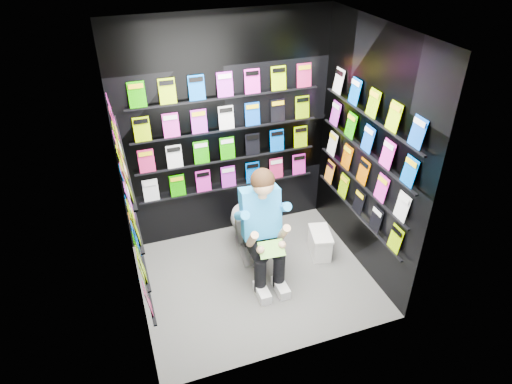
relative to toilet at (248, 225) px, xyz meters
name	(u,v)px	position (x,y,z in m)	size (l,w,h in m)	color
floor	(256,279)	(-0.08, -0.49, -0.37)	(2.40, 2.40, 0.00)	#5F5F5D
ceiling	(256,32)	(-0.08, -0.49, 2.23)	(2.40, 2.40, 0.00)	white
wall_back	(226,133)	(-0.08, 0.51, 0.93)	(2.40, 0.04, 2.60)	black
wall_front	(300,238)	(-0.08, -1.49, 0.93)	(2.40, 0.04, 2.60)	black
wall_left	(125,199)	(-1.28, -0.49, 0.93)	(0.04, 2.00, 2.60)	black
wall_right	(368,156)	(1.12, -0.49, 0.93)	(0.04, 2.00, 2.60)	black
comics_back	(227,133)	(-0.08, 0.48, 0.94)	(2.10, 0.06, 1.37)	#C4215E
comics_left	(128,198)	(-1.25, -0.49, 0.94)	(0.06, 1.70, 1.37)	#C4215E
comics_right	(366,156)	(1.09, -0.49, 0.94)	(0.06, 1.70, 1.37)	#C4215E
toilet	(248,225)	(0.00, 0.00, 0.00)	(0.42, 0.75, 0.73)	silver
longbox	(320,244)	(0.76, -0.33, -0.23)	(0.20, 0.36, 0.27)	white
longbox_lid	(321,233)	(0.76, -0.33, -0.08)	(0.22, 0.38, 0.03)	white
reader	(260,213)	(0.00, -0.38, 0.42)	(0.54, 0.79, 1.45)	#0F81D9
held_comic	(272,249)	(0.00, -0.73, 0.21)	(0.26, 0.01, 0.18)	#2CB45F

